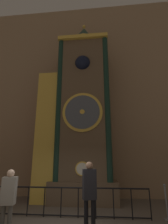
{
  "coord_description": "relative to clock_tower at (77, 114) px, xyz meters",
  "views": [
    {
      "loc": [
        1.35,
        -4.8,
        1.8
      ],
      "look_at": [
        0.42,
        3.85,
        4.28
      ],
      "focal_mm": 28.0,
      "sensor_mm": 36.0,
      "label": 1
    }
  ],
  "objects": [
    {
      "name": "clock_tower",
      "position": [
        0.0,
        0.0,
        0.0
      ],
      "size": [
        3.89,
        1.84,
        9.73
      ],
      "color": "brown",
      "rests_on": "ground_plane"
    },
    {
      "name": "stanchion_post",
      "position": [
        3.29,
        -2.04,
        -3.81
      ],
      "size": [
        0.28,
        0.28,
        1.08
      ],
      "color": "gray",
      "rests_on": "ground_plane"
    },
    {
      "name": "railing_fence",
      "position": [
        0.08,
        -2.15,
        -3.63
      ],
      "size": [
        5.37,
        0.05,
        0.95
      ],
      "color": "black",
      "rests_on": "ground_plane"
    },
    {
      "name": "visitor_near",
      "position": [
        -1.15,
        -4.04,
        -3.2
      ],
      "size": [
        0.37,
        0.26,
        1.61
      ],
      "rotation": [
        0.0,
        0.0,
        0.14
      ],
      "color": "#58554F",
      "rests_on": "ground_plane"
    },
    {
      "name": "visitor_far",
      "position": [
        0.88,
        -3.69,
        -3.08
      ],
      "size": [
        0.39,
        0.32,
        1.8
      ],
      "rotation": [
        0.0,
        0.0,
        0.32
      ],
      "color": "black",
      "rests_on": "ground_plane"
    },
    {
      "name": "cathedral_back_wall",
      "position": [
        -0.17,
        1.39,
        1.95
      ],
      "size": [
        24.0,
        0.32,
        12.24
      ],
      "color": "#997A5B",
      "rests_on": "ground_plane"
    }
  ]
}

